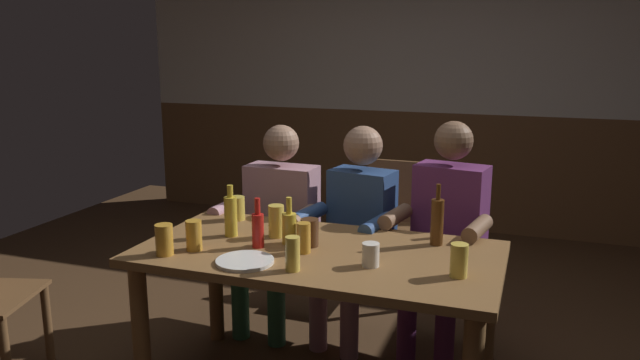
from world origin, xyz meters
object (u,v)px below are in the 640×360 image
(plate_0, at_px, (245,261))
(pint_glass_0, at_px, (459,260))
(dining_table, at_px, (318,272))
(pint_glass_1, at_px, (293,254))
(pint_glass_3, at_px, (276,221))
(pint_glass_8, at_px, (371,255))
(bottle_0, at_px, (289,227))
(person_1, at_px, (356,224))
(bottle_2, at_px, (258,228))
(pint_glass_6, at_px, (310,232))
(person_2, at_px, (445,229))
(pint_glass_2, at_px, (194,235))
(pint_glass_5, at_px, (237,208))
(pint_glass_4, at_px, (164,240))
(table_candle, at_px, (434,230))
(pint_glass_7, at_px, (304,238))
(person_0, at_px, (277,217))
(bottle_1, at_px, (437,221))
(bottle_3, at_px, (231,215))

(plate_0, relative_size, pint_glass_0, 1.82)
(dining_table, height_order, pint_glass_1, pint_glass_1)
(pint_glass_3, bearing_deg, dining_table, -24.43)
(pint_glass_8, bearing_deg, bottle_0, 159.74)
(person_1, distance_m, bottle_2, 0.77)
(pint_glass_8, bearing_deg, pint_glass_6, 154.15)
(person_2, relative_size, pint_glass_2, 9.05)
(pint_glass_5, bearing_deg, plate_0, -60.05)
(dining_table, bearing_deg, person_2, 53.90)
(pint_glass_6, height_order, pint_glass_8, pint_glass_6)
(pint_glass_4, bearing_deg, bottle_0, 35.77)
(pint_glass_2, distance_m, pint_glass_3, 0.41)
(pint_glass_2, distance_m, pint_glass_8, 0.81)
(table_candle, bearing_deg, pint_glass_7, -141.64)
(pint_glass_3, relative_size, pint_glass_4, 1.12)
(pint_glass_2, bearing_deg, person_1, 58.50)
(pint_glass_1, bearing_deg, pint_glass_4, -178.90)
(person_0, bearing_deg, person_1, -177.96)
(person_0, relative_size, bottle_1, 4.10)
(plate_0, xyz_separation_m, pint_glass_7, (0.19, 0.21, 0.06))
(pint_glass_4, bearing_deg, person_0, 82.47)
(person_2, relative_size, pint_glass_8, 12.41)
(pint_glass_4, height_order, pint_glass_7, pint_glass_4)
(pint_glass_6, bearing_deg, pint_glass_5, 151.83)
(table_candle, distance_m, pint_glass_6, 0.61)
(bottle_1, bearing_deg, bottle_2, -157.89)
(person_1, xyz_separation_m, pint_glass_3, (-0.24, -0.53, 0.14))
(pint_glass_5, bearing_deg, pint_glass_7, -35.50)
(bottle_2, relative_size, pint_glass_6, 1.81)
(table_candle, xyz_separation_m, pint_glass_8, (-0.19, -0.47, 0.01))
(person_1, relative_size, bottle_0, 5.39)
(plate_0, bearing_deg, person_1, 76.25)
(bottle_1, bearing_deg, pint_glass_3, -169.61)
(table_candle, height_order, pint_glass_4, pint_glass_4)
(pint_glass_1, bearing_deg, bottle_3, 144.00)
(bottle_2, distance_m, pint_glass_0, 0.92)
(table_candle, xyz_separation_m, pint_glass_0, (0.18, -0.47, 0.03))
(bottle_0, xyz_separation_m, pint_glass_7, (0.11, -0.10, -0.01))
(dining_table, height_order, pint_glass_5, pint_glass_5)
(dining_table, bearing_deg, bottle_3, 173.70)
(person_1, xyz_separation_m, pint_glass_4, (-0.61, -0.95, 0.13))
(bottle_0, xyz_separation_m, bottle_1, (0.65, 0.22, 0.03))
(bottle_3, height_order, pint_glass_7, bottle_3)
(person_1, height_order, pint_glass_5, person_1)
(bottle_0, bearing_deg, pint_glass_5, 146.21)
(bottle_3, bearing_deg, pint_glass_4, -113.19)
(pint_glass_3, xyz_separation_m, pint_glass_8, (0.54, -0.24, -0.03))
(bottle_3, xyz_separation_m, pint_glass_6, (0.41, -0.01, -0.04))
(bottle_2, distance_m, pint_glass_5, 0.48)
(person_2, bearing_deg, plate_0, 62.23)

